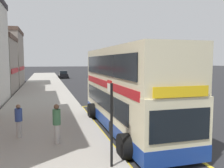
% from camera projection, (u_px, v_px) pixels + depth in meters
% --- Properties ---
extents(ground_plane, '(260.00, 260.00, 0.00)m').
position_uv_depth(ground_plane, '(89.00, 84.00, 37.69)').
color(ground_plane, '#28282B').
extents(pavement_near, '(6.00, 76.00, 0.14)m').
position_uv_depth(pavement_near, '(44.00, 85.00, 35.79)').
color(pavement_near, '#A39E93').
rests_on(pavement_near, ground).
extents(double_decker_bus, '(3.29, 10.39, 4.40)m').
position_uv_depth(double_decker_bus, '(128.00, 92.00, 12.66)').
color(double_decker_bus, beige).
rests_on(double_decker_bus, ground).
extents(bus_bay_markings, '(2.88, 13.84, 0.01)m').
position_uv_depth(bus_bay_markings, '(124.00, 128.00, 13.10)').
color(bus_bay_markings, yellow).
rests_on(bus_bay_markings, ground).
extents(bus_stop_sign, '(0.09, 0.51, 2.92)m').
position_uv_depth(bus_stop_sign, '(111.00, 117.00, 7.90)').
color(bus_stop_sign, black).
rests_on(bus_stop_sign, pavement_near).
extents(parked_car_maroon_behind, '(2.09, 4.20, 1.62)m').
position_uv_depth(parked_car_maroon_behind, '(101.00, 77.00, 42.16)').
color(parked_car_maroon_behind, maroon).
rests_on(parked_car_maroon_behind, ground).
extents(parked_car_black_across, '(2.09, 4.20, 1.62)m').
position_uv_depth(parked_car_black_across, '(63.00, 75.00, 51.07)').
color(parked_car_black_across, black).
rests_on(parked_car_black_across, ground).
extents(parked_car_teal_distant, '(2.09, 4.20, 1.62)m').
position_uv_depth(parked_car_teal_distant, '(95.00, 73.00, 56.05)').
color(parked_car_teal_distant, '#196066').
rests_on(parked_car_teal_distant, ground).
extents(pedestrian_waiting_near_sign, '(0.34, 0.34, 1.56)m').
position_uv_depth(pedestrian_waiting_near_sign, '(19.00, 119.00, 11.06)').
color(pedestrian_waiting_near_sign, '#B7B2AD').
rests_on(pedestrian_waiting_near_sign, pavement_near).
extents(pedestrian_further_back, '(0.34, 0.34, 1.74)m').
position_uv_depth(pedestrian_further_back, '(57.00, 122.00, 10.12)').
color(pedestrian_further_back, '#B7B2AD').
rests_on(pedestrian_further_back, pavement_near).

